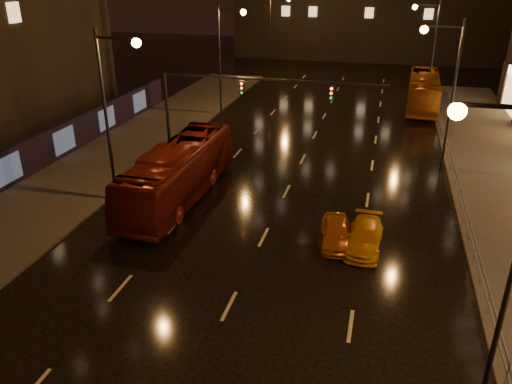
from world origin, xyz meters
TOP-DOWN VIEW (x-y plane):
  - ground at (0.00, 20.00)m, footprint 140.00×140.00m
  - sidewalk_left at (-13.50, 15.00)m, footprint 7.00×70.00m
  - hoarding_left at (-17.20, 12.00)m, footprint 0.30×46.00m
  - traffic_signal at (-5.06, 20.00)m, footprint 15.31×0.32m
  - streetlight_right at (8.92, 2.00)m, footprint 2.64×0.50m
  - railing_right at (10.20, 18.00)m, footprint 0.05×56.00m
  - bus_red at (-6.12, 13.45)m, footprint 2.92×12.07m
  - bus_curb at (9.00, 39.61)m, footprint 3.32×12.06m
  - taxi_near at (3.69, 10.29)m, footprint 1.93×3.82m
  - taxi_far at (5.11, 10.23)m, footprint 1.84×4.15m

SIDE VIEW (x-z plane):
  - ground at x=0.00m, z-range 0.00..0.00m
  - sidewalk_left at x=-13.50m, z-range 0.00..0.15m
  - taxi_far at x=5.11m, z-range 0.00..1.19m
  - taxi_near at x=3.69m, z-range 0.00..1.25m
  - railing_right at x=10.20m, z-range 0.40..1.40m
  - hoarding_left at x=-17.20m, z-range 0.00..2.50m
  - bus_curb at x=9.00m, z-range 0.00..3.33m
  - bus_red at x=-6.12m, z-range 0.00..3.35m
  - traffic_signal at x=-5.06m, z-range 1.64..7.84m
  - streetlight_right at x=8.92m, z-range 1.43..11.43m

